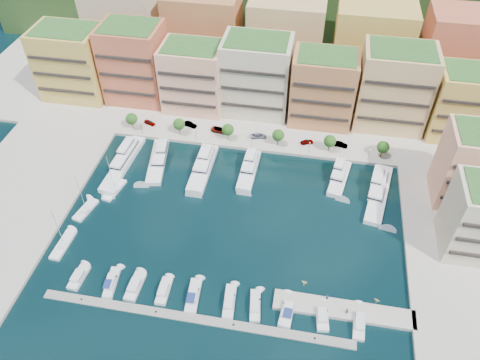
{
  "coord_description": "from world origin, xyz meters",
  "views": [
    {
      "loc": [
        16.89,
        -81.63,
        95.42
      ],
      "look_at": [
        0.14,
        10.22,
        6.0
      ],
      "focal_mm": 35.0,
      "sensor_mm": 36.0,
      "label": 1
    }
  ],
  "objects": [
    {
      "name": "car_3",
      "position": [
        1.47,
        35.95,
        1.73
      ],
      "size": [
        5.37,
        3.23,
        1.46
      ],
      "primitive_type": "imported",
      "rotation": [
        0.0,
        0.0,
        1.82
      ],
      "color": "gray",
      "rests_on": "north_quay"
    },
    {
      "name": "tender_1",
      "position": [
        20.66,
        -16.04,
        0.41
      ],
      "size": [
        1.84,
        1.69,
        0.82
      ],
      "primitive_type": "imported",
      "rotation": [
        0.0,
        0.0,
        1.31
      ],
      "color": "beige",
      "rests_on": "ground"
    },
    {
      "name": "cruiser_8",
      "position": [
        25.24,
        -24.58,
        0.55
      ],
      "size": [
        3.53,
        7.63,
        2.55
      ],
      "color": "silver",
      "rests_on": "ground"
    },
    {
      "name": "apartment_east_a",
      "position": [
        62.0,
        19.99,
        12.31
      ],
      "size": [
        18.0,
        14.5,
        22.8
      ],
      "color": "#F3AA88",
      "rests_on": "east_quay"
    },
    {
      "name": "north_quay",
      "position": [
        0.0,
        62.0,
        0.0
      ],
      "size": [
        220.0,
        64.0,
        2.0
      ],
      "primitive_type": "cube",
      "color": "#9E998E",
      "rests_on": "ground"
    },
    {
      "name": "car_5",
      "position": [
        27.61,
        36.22,
        1.73
      ],
      "size": [
        4.67,
        2.34,
        1.47
      ],
      "primitive_type": "imported",
      "rotation": [
        0.0,
        0.0,
        1.39
      ],
      "color": "gray",
      "rests_on": "north_quay"
    },
    {
      "name": "car_0",
      "position": [
        -35.26,
        36.49,
        1.68
      ],
      "size": [
        4.31,
        2.92,
        1.36
      ],
      "primitive_type": "imported",
      "rotation": [
        0.0,
        0.0,
        1.21
      ],
      "color": "gray",
      "rests_on": "north_quay"
    },
    {
      "name": "east_quay",
      "position": [
        62.0,
        -8.0,
        0.0
      ],
      "size": [
        34.0,
        76.0,
        2.0
      ],
      "primitive_type": "cube",
      "color": "#9E998E",
      "rests_on": "ground"
    },
    {
      "name": "apartment_6",
      "position": [
        64.0,
        49.99,
        12.31
      ],
      "size": [
        20.0,
        15.5,
        22.8
      ],
      "color": "gold",
      "rests_on": "north_quay"
    },
    {
      "name": "yacht_1",
      "position": [
        -27.07,
        19.79,
        1.09
      ],
      "size": [
        7.91,
        20.49,
        7.3
      ],
      "color": "white",
      "rests_on": "ground"
    },
    {
      "name": "tree_1",
      "position": [
        -24.0,
        33.5,
        4.74
      ],
      "size": [
        3.8,
        3.8,
        5.65
      ],
      "color": "#473323",
      "rests_on": "north_quay"
    },
    {
      "name": "apartment_2",
      "position": [
        -23.0,
        49.99,
        12.31
      ],
      "size": [
        20.0,
        15.5,
        22.8
      ],
      "color": "#F3AA88",
      "rests_on": "north_quay"
    },
    {
      "name": "yacht_5",
      "position": [
        27.76,
        22.01,
        1.21
      ],
      "size": [
        6.91,
        15.77,
        7.3
      ],
      "color": "white",
      "rests_on": "ground"
    },
    {
      "name": "cruiser_4",
      "position": [
        -4.57,
        -24.62,
        0.57
      ],
      "size": [
        3.36,
        9.28,
        2.66
      ],
      "color": "silver",
      "rests_on": "ground"
    },
    {
      "name": "tender_3",
      "position": [
        37.57,
        -17.85,
        0.36
      ],
      "size": [
        1.75,
        1.66,
        0.73
      ],
      "primitive_type": "imported",
      "rotation": [
        0.0,
        0.0,
        1.14
      ],
      "color": "beige",
      "rests_on": "ground"
    },
    {
      "name": "sailboat_0",
      "position": [
        -41.32,
        -15.83,
        0.31
      ],
      "size": [
        3.22,
        9.99,
        13.2
      ],
      "color": "white",
      "rests_on": "ground"
    },
    {
      "name": "yacht_2",
      "position": [
        -12.78,
        19.47,
        1.21
      ],
      "size": [
        5.21,
        20.85,
        7.3
      ],
      "color": "white",
      "rests_on": "ground"
    },
    {
      "name": "cruiser_1",
      "position": [
        -24.71,
        -24.61,
        0.57
      ],
      "size": [
        3.28,
        8.78,
        2.66
      ],
      "color": "silver",
      "rests_on": "ground"
    },
    {
      "name": "apartment_5",
      "position": [
        42.0,
        51.99,
        14.31
      ],
      "size": [
        22.0,
        16.5,
        26.8
      ],
      "color": "tan",
      "rests_on": "north_quay"
    },
    {
      "name": "backblock_3",
      "position": [
        35.0,
        74.0,
        16.0
      ],
      "size": [
        26.0,
        18.0,
        30.0
      ],
      "primitive_type": "cube",
      "color": "gold",
      "rests_on": "north_quay"
    },
    {
      "name": "apartment_1",
      "position": [
        -44.0,
        51.99,
        14.31
      ],
      "size": [
        20.0,
        16.5,
        26.8
      ],
      "color": "#BA523E",
      "rests_on": "north_quay"
    },
    {
      "name": "lamppost_4",
      "position": [
        36.0,
        31.2,
        3.83
      ],
      "size": [
        0.3,
        0.3,
        4.2
      ],
      "color": "black",
      "rests_on": "north_quay"
    },
    {
      "name": "car_2",
      "position": [
        -11.45,
        36.71,
        1.77
      ],
      "size": [
        5.8,
        3.25,
        1.53
      ],
      "primitive_type": "imported",
      "rotation": [
        0.0,
        0.0,
        1.44
      ],
      "color": "gray",
      "rests_on": "north_quay"
    },
    {
      "name": "cruiser_0",
      "position": [
        -33.07,
        -24.58,
        0.55
      ],
      "size": [
        3.19,
        7.35,
        2.55
      ],
      "color": "silver",
      "rests_on": "ground"
    },
    {
      "name": "cruiser_6",
      "position": [
        10.01,
        -24.59,
        0.55
      ],
      "size": [
        3.42,
        8.44,
        2.55
      ],
      "color": "silver",
      "rests_on": "ground"
    },
    {
      "name": "tree_3",
      "position": [
        8.0,
        33.5,
        4.74
      ],
      "size": [
        3.8,
        3.8,
        5.65
      ],
      "color": "#473323",
      "rests_on": "north_quay"
    },
    {
      "name": "tree_5",
      "position": [
        40.0,
        33.5,
        4.74
      ],
      "size": [
        3.8,
        3.8,
        5.65
      ],
      "color": "#473323",
      "rests_on": "north_quay"
    },
    {
      "name": "backblock_4",
      "position": [
        65.0,
        74.0,
        16.0
      ],
      "size": [
        26.0,
        18.0,
        30.0
      ],
      "primitive_type": "cube",
      "color": "#BA523E",
      "rests_on": "north_quay"
    },
    {
      "name": "sailboat_1",
      "position": [
        -40.67,
        -3.42,
        0.31
      ],
      "size": [
        4.6,
        8.9,
        13.2
      ],
      "color": "white",
      "rests_on": "ground"
    },
    {
      "name": "backblock_0",
      "position": [
        -55.0,
        74.0,
        16.0
      ],
      "size": [
        26.0,
        18.0,
        30.0
      ],
      "primitive_type": "cube",
      "color": "beige",
      "rests_on": "north_quay"
    },
    {
      "name": "apartment_3",
      "position": [
        -2.0,
        51.99,
        13.81
      ],
      "size": [
        22.0,
        16.5,
        25.8
      ],
      "color": "beige",
      "rests_on": "north_quay"
    },
    {
      "name": "cruiser_2",
      "position": [
        -18.83,
        -24.59,
        0.55
      ],
      "size": [
        3.17,
        8.06,
        2.55
      ],
      "color": "silver",
      "rests_on": "ground"
    },
    {
      "name": "lamppost_3",
      "position": [
        18.0,
        31.2,
        3.83
      ],
      "size": [
        0.3,
        0.3,
        4.2
      ],
      "color": "black",
      "rests_on": "north_quay"
    },
    {
      "name": "lamppost_0",
      "position": [
        -36.0,
        31.2,
        3.83
      ],
      "size": [
        0.3,
        0.3,
        4.2
      ],
      "color": "black",
      "rests_on": "north_quay"
    },
    {
      "name": "apartment_4",
      "position": [
        20.0,
        49.99,
        12.81
      ],
      "size": [
        20.0,
        15.5,
        23.8
      ],
      "color": "#B77244",
      "rests_on": "north_quay"
    },
    {
      "name": "tree_2",
      "position": [
        -8.0,
        33.5,
        4.74
      ],
      "size": [
        3.8,
        3.8,
        5.65
      ],
      "color": "#473323",
      "rests_on": "north_quay"
    },
    {
      "name": "finger_pier",
      "position": [
        30.0,
        -22.0,
        0.0
      ],
      "size": [
        32.0,
        5.0,
        2.0
      ],
      "primitive_type": "cube",
      "color": "#9E998E",
      "rests_on": "ground"
    },
    {
      "name": "tree_0",
      "position": [
        -40.0,
        33.5,
        4.74
      ],
      "size": [
        3.8,
        3.8,
        5.65
      ],
      "color": "#473323",
      "rests_on": "north_quay"
    },
    {
      "name": "sailboat_2",
      "position": [
        -35.73,
        5.35,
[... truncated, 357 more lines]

